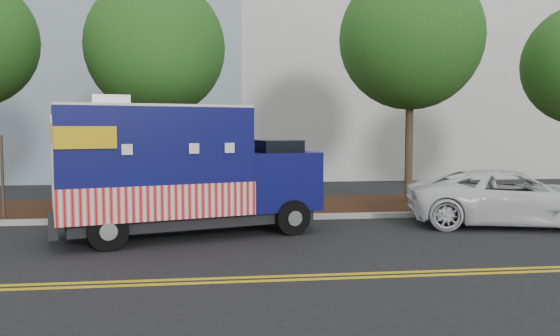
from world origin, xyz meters
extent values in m
plane|color=black|center=(0.00, 0.00, 0.00)|extent=(120.00, 120.00, 0.00)
cube|color=#9E9E99|center=(0.00, 1.40, 0.07)|extent=(120.00, 0.18, 0.15)
cube|color=black|center=(0.00, 3.50, 0.07)|extent=(120.00, 4.00, 0.15)
cube|color=gold|center=(0.00, -4.45, 0.01)|extent=(120.00, 0.10, 0.01)
cube|color=gold|center=(0.00, -4.70, 0.01)|extent=(120.00, 0.10, 0.01)
cylinder|color=#38281C|center=(-1.07, 3.42, 1.99)|extent=(0.26, 0.26, 3.99)
sphere|color=#1F4914|center=(-1.07, 3.42, 5.05)|extent=(4.23, 4.23, 4.23)
cylinder|color=#38281C|center=(7.17, 3.85, 2.19)|extent=(0.26, 0.26, 4.38)
sphere|color=#1F4914|center=(7.17, 3.85, 5.56)|extent=(4.72, 4.72, 4.72)
cube|color=#473828|center=(-5.05, 1.79, 1.20)|extent=(0.06, 0.06, 2.40)
cube|color=black|center=(0.09, -0.41, 0.43)|extent=(6.05, 3.47, 0.29)
cube|color=#0B0D4F|center=(-0.79, -0.67, 1.84)|extent=(4.79, 3.46, 2.46)
cube|color=red|center=(-0.79, -0.67, 0.97)|extent=(4.84, 3.53, 0.77)
cube|color=white|center=(-0.79, -0.67, 3.09)|extent=(4.79, 3.46, 0.06)
cube|color=#B7B7BA|center=(-1.68, -0.92, 3.22)|extent=(1.02, 1.02, 0.23)
cube|color=#0B0D4F|center=(2.15, 0.19, 1.28)|extent=(2.38, 2.63, 1.43)
cube|color=black|center=(2.10, 0.18, 1.97)|extent=(1.54, 2.20, 0.67)
cube|color=black|center=(3.06, 0.46, 0.80)|extent=(0.65, 1.99, 0.31)
cube|color=black|center=(-2.91, -1.28, 0.46)|extent=(0.82, 2.26, 0.29)
cube|color=#B7B7BA|center=(-2.88, -1.27, 1.89)|extent=(0.55, 1.78, 1.94)
cube|color=#B7B7BA|center=(-0.84, 0.59, 1.89)|extent=(1.78, 0.55, 1.13)
cube|color=#E0B30B|center=(-1.93, -2.27, 2.41)|extent=(1.19, 0.36, 0.46)
cube|color=#E0B30B|center=(-2.61, 0.07, 2.41)|extent=(1.19, 0.36, 0.46)
cylinder|color=black|center=(2.54, -0.78, 0.43)|extent=(0.91, 0.52, 0.86)
cylinder|color=black|center=(1.96, 1.22, 0.43)|extent=(0.91, 0.52, 0.86)
cylinder|color=black|center=(-1.58, -1.98, 0.43)|extent=(0.91, 0.52, 0.86)
cylinder|color=black|center=(-2.17, 0.02, 0.43)|extent=(0.91, 0.52, 0.86)
imported|color=white|center=(8.52, -0.17, 0.74)|extent=(5.78, 3.64, 1.49)
camera|label=1|loc=(0.66, -13.77, 2.61)|focal=35.00mm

